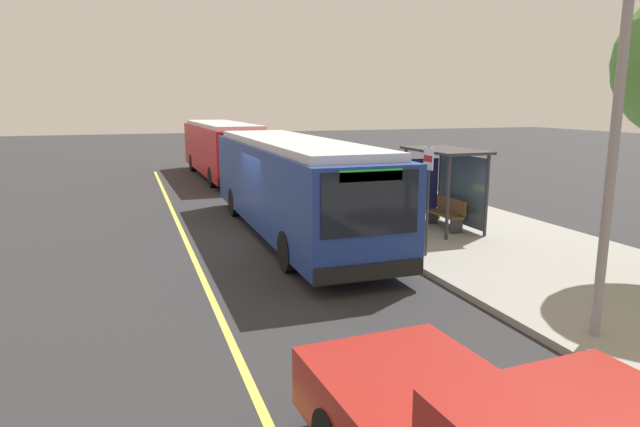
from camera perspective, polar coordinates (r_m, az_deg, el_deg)
ground_plane at (r=16.98m, az=-6.01°, el=-2.48°), size 120.00×120.00×0.00m
sidewalk_curb at (r=19.18m, az=11.72°, el=-0.83°), size 44.00×6.40×0.15m
lane_stripe_center at (r=16.64m, az=-13.42°, el=-3.01°), size 36.00×0.14×0.01m
transit_bus_main at (r=16.97m, az=-2.84°, el=3.12°), size 11.74×2.63×2.95m
transit_bus_second at (r=30.77m, az=-9.97°, el=6.65°), size 11.40×2.82×2.95m
bus_shelter at (r=17.84m, az=12.73°, el=4.23°), size 2.90×1.60×2.48m
waiting_bench at (r=17.85m, az=12.77°, el=0.06°), size 1.60×0.48×0.95m
route_sign_post at (r=14.32m, az=10.96°, el=2.77°), size 0.44×0.08×2.80m
pedestrian_commuter at (r=19.35m, az=7.23°, el=2.57°), size 0.24×0.40×1.69m
utility_pole at (r=10.07m, az=27.81°, el=6.13°), size 0.16×0.16×6.40m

